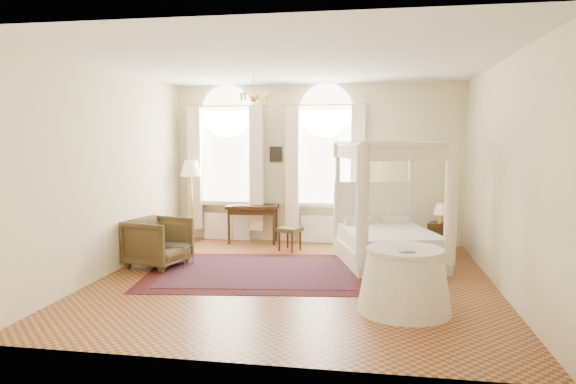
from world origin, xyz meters
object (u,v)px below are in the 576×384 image
object	(u,v)px
canopy_bed	(388,236)
nightstand	(440,238)
side_table	(404,280)
armchair	(158,242)
floor_lamp	(191,173)
stool	(290,231)
coffee_table	(177,246)
writing_desk	(253,210)

from	to	relation	value
canopy_bed	nightstand	world-z (taller)	canopy_bed
canopy_bed	side_table	bearing A→B (deg)	-86.99
armchair	floor_lamp	bearing A→B (deg)	18.22
stool	floor_lamp	size ratio (longest dim) A/B	0.30
nightstand	coffee_table	distance (m)	4.88
stool	side_table	distance (m)	3.79
floor_lamp	stool	bearing A→B (deg)	-13.68
canopy_bed	nightstand	distance (m)	1.36
nightstand	armchair	distance (m)	5.19
armchair	coffee_table	xyz separation A→B (m)	(0.29, 0.12, -0.09)
armchair	nightstand	bearing A→B (deg)	-56.25
floor_lamp	side_table	world-z (taller)	floor_lamp
armchair	side_table	world-z (taller)	armchair
canopy_bed	floor_lamp	size ratio (longest dim) A/B	1.34
stool	coffee_table	size ratio (longest dim) A/B	0.90
nightstand	side_table	distance (m)	3.52
coffee_table	side_table	bearing A→B (deg)	-25.40
writing_desk	coffee_table	world-z (taller)	writing_desk
stool	floor_lamp	world-z (taller)	floor_lamp
coffee_table	floor_lamp	distance (m)	2.33
nightstand	coffee_table	world-z (taller)	nightstand
canopy_bed	floor_lamp	bearing A→B (deg)	162.74
nightstand	side_table	bearing A→B (deg)	-104.12
writing_desk	nightstand	bearing A→B (deg)	-6.79
stool	armchair	bearing A→B (deg)	-142.36
writing_desk	stool	bearing A→B (deg)	-35.60
writing_desk	side_table	distance (m)	4.83
canopy_bed	nightstand	xyz separation A→B (m)	(0.99, 0.92, -0.19)
floor_lamp	armchair	bearing A→B (deg)	-85.71
coffee_table	floor_lamp	xyz separation A→B (m)	(-0.44, 1.98, 1.14)
nightstand	writing_desk	xyz separation A→B (m)	(-3.75, 0.45, 0.38)
floor_lamp	canopy_bed	bearing A→B (deg)	-17.26
armchair	side_table	bearing A→B (deg)	-98.45
writing_desk	stool	size ratio (longest dim) A/B	2.12
stool	armchair	world-z (taller)	armchair
nightstand	floor_lamp	bearing A→B (deg)	176.16
stool	floor_lamp	bearing A→B (deg)	166.32
side_table	nightstand	bearing A→B (deg)	75.88
side_table	stool	bearing A→B (deg)	121.75
armchair	stool	bearing A→B (deg)	-38.43
canopy_bed	armchair	bearing A→B (deg)	-167.84
stool	armchair	distance (m)	2.56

